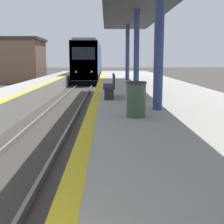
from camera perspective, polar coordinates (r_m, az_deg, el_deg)
name	(u,v)px	position (r m, az deg, el deg)	size (l,w,h in m)	color
train	(89,61)	(38.86, -4.15, 9.24)	(2.61, 20.28, 4.49)	black
trash_bin	(136,99)	(8.07, 4.44, 2.33)	(0.52, 0.52, 0.92)	#384C38
bench	(111,85)	(12.25, -0.26, 4.97)	(0.44, 1.89, 0.92)	#28282D
station_building	(4,60)	(36.59, -19.20, 8.93)	(8.68, 5.87, 4.80)	brown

